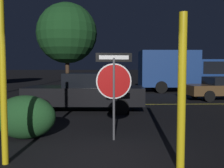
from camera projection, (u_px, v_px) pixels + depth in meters
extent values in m
plane|color=black|center=(89.00, 163.00, 4.83)|extent=(260.00, 260.00, 0.00)
cube|color=gold|center=(97.00, 105.00, 12.17)|extent=(32.15, 0.12, 0.01)
cylinder|color=#4C4C51|center=(114.00, 99.00, 6.28)|extent=(0.06, 0.06, 2.08)
cylinder|color=white|center=(114.00, 81.00, 6.24)|extent=(0.89, 0.06, 0.89)
cylinder|color=#B71414|center=(114.00, 81.00, 6.24)|extent=(0.83, 0.07, 0.83)
cube|color=black|center=(114.00, 57.00, 6.20)|extent=(0.91, 0.08, 0.22)
cube|color=white|center=(114.00, 57.00, 6.20)|extent=(0.74, 0.08, 0.10)
cylinder|color=yellow|center=(3.00, 77.00, 4.67)|extent=(0.12, 0.12, 3.34)
cylinder|color=yellow|center=(182.00, 92.00, 4.44)|extent=(0.15, 0.15, 2.82)
ellipsoid|color=#1E4C23|center=(25.00, 117.00, 6.44)|extent=(1.56, 1.00, 1.13)
cube|color=black|center=(85.00, 95.00, 10.47)|extent=(4.95, 2.01, 0.72)
cube|color=black|center=(88.00, 80.00, 10.43)|extent=(2.02, 1.62, 0.57)
cylinder|color=black|center=(44.00, 107.00, 9.67)|extent=(0.61, 0.23, 0.60)
cylinder|color=black|center=(54.00, 101.00, 11.37)|extent=(0.61, 0.23, 0.60)
cylinder|color=black|center=(121.00, 107.00, 9.63)|extent=(0.61, 0.23, 0.60)
cylinder|color=black|center=(120.00, 101.00, 11.33)|extent=(0.61, 0.23, 0.60)
sphere|color=#F4EFCC|center=(22.00, 96.00, 9.95)|extent=(0.14, 0.14, 0.14)
sphere|color=#F4EFCC|center=(31.00, 93.00, 11.05)|extent=(0.14, 0.14, 0.14)
cube|color=black|center=(223.00, 81.00, 14.04)|extent=(1.92, 1.65, 0.43)
cylinder|color=black|center=(195.00, 93.00, 14.76)|extent=(0.62, 0.25, 0.60)
cylinder|color=black|center=(209.00, 96.00, 13.10)|extent=(0.62, 0.25, 0.60)
cube|color=navy|center=(213.00, 73.00, 18.52)|extent=(2.58, 2.28, 1.97)
cube|color=black|center=(213.00, 68.00, 18.49)|extent=(2.33, 2.32, 0.86)
cube|color=navy|center=(168.00, 69.00, 18.43)|extent=(4.19, 2.45, 2.60)
cylinder|color=black|center=(205.00, 85.00, 19.72)|extent=(0.85, 0.30, 0.84)
cylinder|color=black|center=(218.00, 87.00, 17.45)|extent=(0.85, 0.30, 0.84)
cylinder|color=black|center=(155.00, 85.00, 19.64)|extent=(0.85, 0.30, 0.84)
cylinder|color=black|center=(161.00, 87.00, 17.37)|extent=(0.85, 0.30, 0.84)
cylinder|color=#4C4C51|center=(1.00, 48.00, 17.24)|extent=(0.16, 0.16, 6.21)
cylinder|color=#422D1E|center=(67.00, 72.00, 20.40)|extent=(0.32, 0.32, 2.79)
sphere|color=#19471E|center=(67.00, 33.00, 20.17)|extent=(4.86, 4.86, 4.86)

